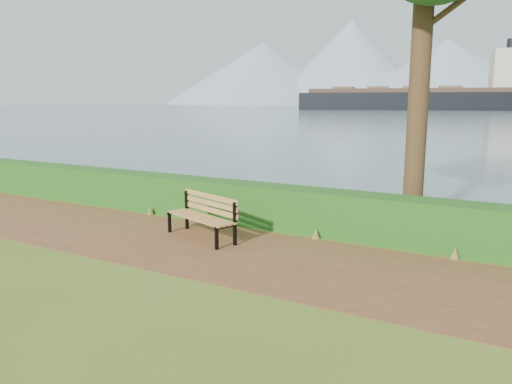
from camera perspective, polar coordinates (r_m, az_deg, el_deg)
The scene contains 5 objects.
ground at distance 10.22m, azimuth -6.10°, elevation -6.85°, with size 140.00×140.00×0.00m, color #49621C.
path at distance 10.45m, azimuth -5.14°, elevation -6.42°, with size 40.00×3.40×0.01m, color brown.
hedge at distance 12.23m, azimuth 0.99°, elevation -1.51°, with size 32.00×0.85×1.00m, color #1B4F16.
bench at distance 11.10m, azimuth -5.95°, elevation -2.44°, with size 2.03×1.18×0.98m.
cargo_ship at distance 175.50m, azimuth 19.36°, elevation 9.99°, with size 80.41×31.25×24.20m.
Camera 1 is at (5.75, -7.89, 3.02)m, focal length 35.00 mm.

